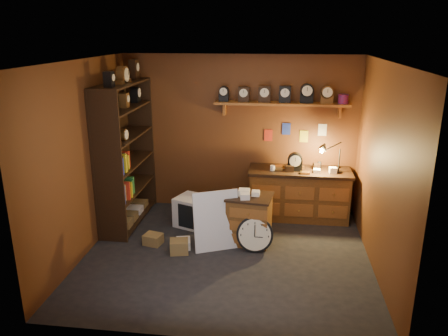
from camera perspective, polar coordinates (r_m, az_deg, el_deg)
The scene contains 11 objects.
floor at distance 6.36m, azimuth 0.33°, elevation -11.26°, with size 4.00×4.00×0.00m, color black.
room_shell at distance 5.83m, azimuth 0.93°, elevation 4.22°, with size 4.02×3.62×2.71m.
shelving_unit at distance 7.20m, azimuth -12.99°, elevation 2.50°, with size 0.47×1.60×2.58m.
workbench at distance 7.48m, azimuth 9.76°, elevation -3.00°, with size 1.69×0.66×1.36m.
low_cabinet at distance 6.57m, azimuth 3.33°, elevation -6.40°, with size 0.71×0.62×0.83m.
big_round_clock at distance 6.37m, azimuth 4.05°, elevation -8.65°, with size 0.53×0.17×0.53m.
white_panel at distance 6.54m, azimuth -0.97°, elevation -10.38°, with size 0.67×0.03×0.90m, color silver.
mini_fridge at distance 7.18m, azimuth -4.23°, elevation -5.64°, with size 0.60×0.63×0.49m.
floor_box_a at distance 6.70m, azimuth -9.24°, elevation -9.17°, with size 0.26×0.22×0.16m, color olive.
floor_box_b at distance 6.56m, azimuth -5.33°, elevation -9.78°, with size 0.21×0.25×0.12m, color white.
floor_box_c at distance 6.40m, azimuth -5.88°, elevation -10.16°, with size 0.26×0.22×0.19m, color olive.
Camera 1 is at (0.67, -5.54, 3.06)m, focal length 35.00 mm.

